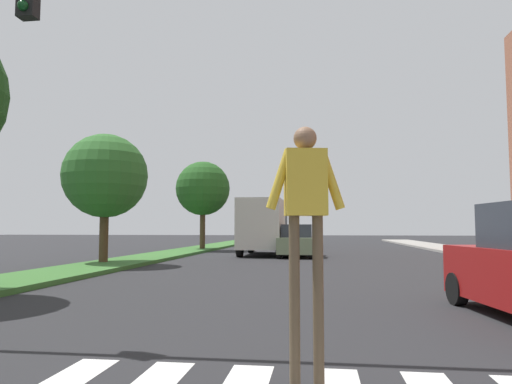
% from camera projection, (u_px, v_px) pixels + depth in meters
% --- Properties ---
extents(ground_plane, '(140.00, 140.00, 0.00)m').
position_uv_depth(ground_plane, '(322.00, 255.00, 26.84)').
color(ground_plane, '#262628').
extents(median_strip, '(2.56, 64.00, 0.15)m').
position_uv_depth(median_strip, '(170.00, 254.00, 25.99)').
color(median_strip, '#386B2D').
rests_on(median_strip, ground_plane).
extents(tree_far, '(3.48, 3.48, 5.29)m').
position_uv_depth(tree_far, '(105.00, 176.00, 19.31)').
color(tree_far, '#4C3823').
rests_on(tree_far, median_strip).
extents(tree_distant, '(3.67, 3.67, 5.90)m').
position_uv_depth(tree_distant, '(203.00, 189.00, 31.62)').
color(tree_distant, '#4C3823').
rests_on(tree_distant, median_strip).
extents(sidewalk_right, '(3.00, 64.00, 0.15)m').
position_uv_depth(sidewalk_right, '(496.00, 257.00, 23.70)').
color(sidewalk_right, '#9E9991').
rests_on(sidewalk_right, ground_plane).
extents(traffic_light_gantry, '(9.94, 0.30, 6.00)m').
position_uv_depth(traffic_light_gantry, '(28.00, 37.00, 7.00)').
color(traffic_light_gantry, gold).
rests_on(traffic_light_gantry, median_strip).
extents(pedestrian_performer, '(0.75, 0.31, 2.49)m').
position_uv_depth(pedestrian_performer, '(306.00, 214.00, 4.33)').
color(pedestrian_performer, brown).
rests_on(pedestrian_performer, ground_plane).
extents(sedan_midblock, '(2.10, 4.18, 1.71)m').
position_uv_depth(sedan_midblock, '(299.00, 242.00, 24.58)').
color(sedan_midblock, gray).
rests_on(sedan_midblock, ground_plane).
extents(sedan_distant, '(2.19, 4.24, 1.63)m').
position_uv_depth(sedan_distant, '(305.00, 237.00, 39.18)').
color(sedan_distant, '#B7B7BC').
rests_on(sedan_distant, ground_plane).
extents(truck_box_delivery, '(2.40, 6.20, 3.10)m').
position_uv_depth(truck_box_delivery, '(264.00, 226.00, 26.56)').
color(truck_box_delivery, black).
rests_on(truck_box_delivery, ground_plane).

